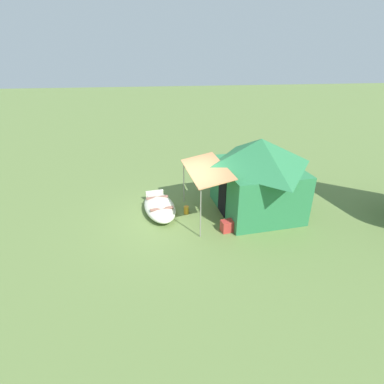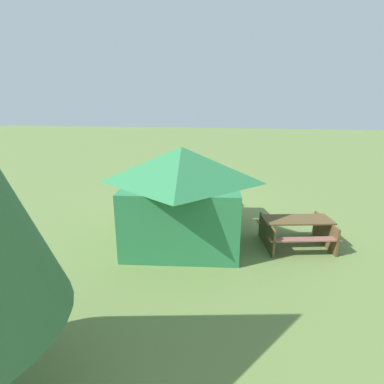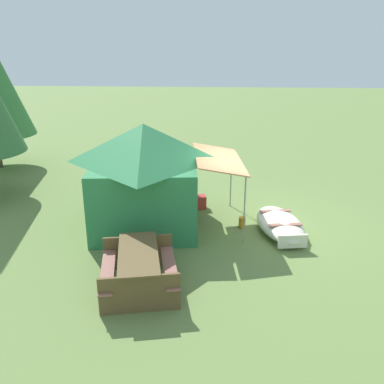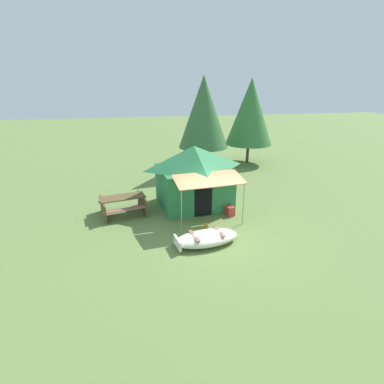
{
  "view_description": "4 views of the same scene",
  "coord_description": "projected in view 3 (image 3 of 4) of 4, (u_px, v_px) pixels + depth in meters",
  "views": [
    {
      "loc": [
        9.28,
        -0.67,
        5.59
      ],
      "look_at": [
        -0.72,
        0.6,
        0.72
      ],
      "focal_mm": 28.34,
      "sensor_mm": 36.0,
      "label": 1
    },
    {
      "loc": [
        -1.98,
        10.89,
        3.86
      ],
      "look_at": [
        -0.31,
        0.91,
        0.95
      ],
      "focal_mm": 28.93,
      "sensor_mm": 36.0,
      "label": 2
    },
    {
      "loc": [
        -10.73,
        0.99,
        4.61
      ],
      "look_at": [
        -0.56,
        1.68,
        1.03
      ],
      "focal_mm": 38.91,
      "sensor_mm": 36.0,
      "label": 3
    },
    {
      "loc": [
        -2.95,
        -9.74,
        5.4
      ],
      "look_at": [
        -0.72,
        1.53,
        1.17
      ],
      "focal_mm": 28.36,
      "sensor_mm": 36.0,
      "label": 4
    }
  ],
  "objects": [
    {
      "name": "cooler_box",
      "position": [
        196.0,
        202.0,
        12.46
      ],
      "size": [
        0.42,
        0.62,
        0.39
      ],
      "primitive_type": "cube",
      "rotation": [
        0.0,
        0.0,
        1.77
      ],
      "color": "#BF3630",
      "rests_on": "ground_plane"
    },
    {
      "name": "fuel_can",
      "position": [
        242.0,
        222.0,
        11.15
      ],
      "size": [
        0.25,
        0.25,
        0.29
      ],
      "primitive_type": "cylinder",
      "rotation": [
        0.0,
        0.0,
        4.18
      ],
      "color": "orange",
      "rests_on": "ground_plane"
    },
    {
      "name": "ground_plane",
      "position": [
        254.0,
        221.0,
        11.56
      ],
      "size": [
        80.0,
        80.0,
        0.0
      ],
      "primitive_type": "plane",
      "color": "olive"
    },
    {
      "name": "picnic_table",
      "position": [
        139.0,
        266.0,
        8.24
      ],
      "size": [
        2.12,
        1.83,
        0.79
      ],
      "color": "brown",
      "rests_on": "ground_plane"
    },
    {
      "name": "beached_rowboat",
      "position": [
        280.0,
        224.0,
        10.84
      ],
      "size": [
        2.46,
        1.44,
        0.44
      ],
      "color": "silver",
      "rests_on": "ground_plane"
    },
    {
      "name": "canvas_cabin_tent",
      "position": [
        145.0,
        174.0,
        10.93
      ],
      "size": [
        3.52,
        4.27,
        2.76
      ],
      "color": "#2D7D48",
      "rests_on": "ground_plane"
    }
  ]
}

